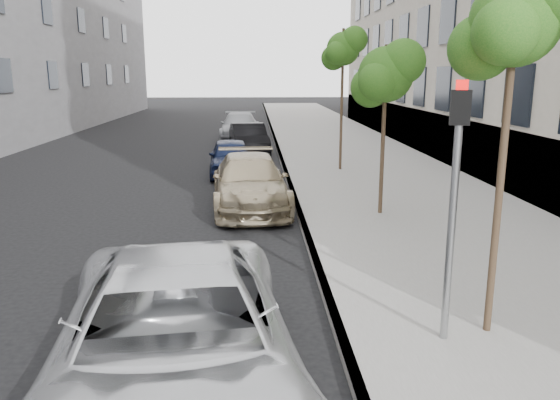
{
  "coord_description": "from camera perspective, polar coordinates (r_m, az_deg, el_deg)",
  "views": [
    {
      "loc": [
        0.01,
        -5.28,
        3.6
      ],
      "look_at": [
        0.45,
        3.7,
        1.5
      ],
      "focal_mm": 35.0,
      "sensor_mm": 36.0,
      "label": 1
    }
  ],
  "objects": [
    {
      "name": "tree_far",
      "position": [
        20.06,
        6.68,
        15.37
      ],
      "size": [
        1.56,
        1.36,
        5.06
      ],
      "color": "#38281C",
      "rests_on": "sidewalk"
    },
    {
      "name": "signal_pole",
      "position": [
        7.17,
        17.79,
        1.58
      ],
      "size": [
        0.28,
        0.24,
        3.38
      ],
      "rotation": [
        0.0,
        0.0,
        -0.31
      ],
      "color": "#939699",
      "rests_on": "sidewalk"
    },
    {
      "name": "sedan_blue",
      "position": [
        19.74,
        -5.16,
        4.47
      ],
      "size": [
        1.74,
        3.87,
        1.29
      ],
      "primitive_type": "imported",
      "rotation": [
        0.0,
        0.0,
        0.06
      ],
      "color": "#111A39",
      "rests_on": "ground"
    },
    {
      "name": "sidewalk",
      "position": [
        29.81,
        5.54,
        6.26
      ],
      "size": [
        6.4,
        72.0,
        0.14
      ],
      "primitive_type": "cube",
      "color": "gray",
      "rests_on": "ground"
    },
    {
      "name": "tree_near",
      "position": [
        7.54,
        23.55,
        16.64
      ],
      "size": [
        1.51,
        1.31,
        4.82
      ],
      "color": "#38281C",
      "rests_on": "sidewalk"
    },
    {
      "name": "suv",
      "position": [
        14.85,
        -3.16,
        1.88
      ],
      "size": [
        2.28,
        4.99,
        1.41
      ],
      "primitive_type": "imported",
      "rotation": [
        0.0,
        0.0,
        0.06
      ],
      "color": "tan",
      "rests_on": "ground"
    },
    {
      "name": "minivan",
      "position": [
        6.15,
        -10.89,
        -14.36
      ],
      "size": [
        3.22,
        5.88,
        1.56
      ],
      "primitive_type": "imported",
      "rotation": [
        0.0,
        0.0,
        0.12
      ],
      "color": "silver",
      "rests_on": "ground"
    },
    {
      "name": "tree_mid",
      "position": [
        13.67,
        11.1,
        12.75
      ],
      "size": [
        1.68,
        1.48,
        4.26
      ],
      "color": "#38281C",
      "rests_on": "sidewalk"
    },
    {
      "name": "curb",
      "position": [
        29.52,
        -0.51,
        6.26
      ],
      "size": [
        0.15,
        72.0,
        0.14
      ],
      "primitive_type": "cube",
      "color": "#9E9B93",
      "rests_on": "ground"
    },
    {
      "name": "sedan_black",
      "position": [
        24.83,
        -3.29,
        6.37
      ],
      "size": [
        1.97,
        4.33,
        1.38
      ],
      "primitive_type": "imported",
      "rotation": [
        0.0,
        0.0,
        0.13
      ],
      "color": "black",
      "rests_on": "ground"
    },
    {
      "name": "sedan_rear",
      "position": [
        30.05,
        -4.21,
        7.63
      ],
      "size": [
        2.11,
        5.14,
        1.49
      ],
      "primitive_type": "imported",
      "rotation": [
        0.0,
        0.0,
        0.01
      ],
      "color": "gray",
      "rests_on": "ground"
    }
  ]
}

